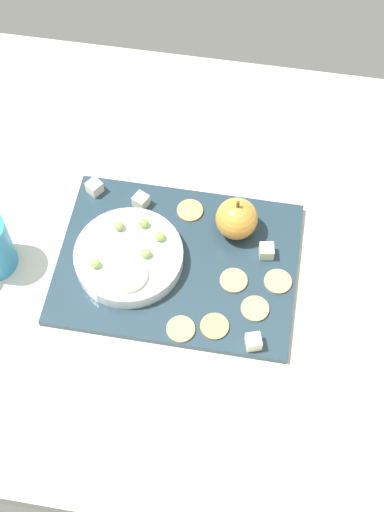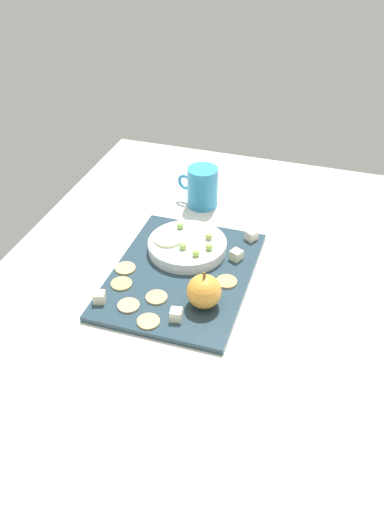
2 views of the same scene
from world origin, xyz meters
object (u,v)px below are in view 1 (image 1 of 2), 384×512
at_px(grape_1, 144,223).
at_px(grape_3, 146,253).
at_px(cracker_1, 278,282).
at_px(cracker_2, 255,309).
at_px(cracker_0, 234,280).
at_px(cracker_3, 215,326).
at_px(cheese_cube_1, 141,201).
at_px(cheese_cube_3, 267,250).
at_px(platter, 177,263).
at_px(cheese_cube_2, 253,342).
at_px(cheese_cube_0, 94,187).
at_px(cracker_5, 190,210).
at_px(grape_4, 119,226).
at_px(cracker_4, 180,329).
at_px(grape_2, 95,263).
at_px(grape_0, 160,236).
at_px(apple_slice_0, 128,276).
at_px(apple_whole, 237,219).
at_px(serving_dish, 129,257).

xyz_separation_m(grape_1, grape_3, (-0.01, 0.05, -0.00)).
height_order(cracker_1, cracker_2, same).
height_order(cracker_0, cracker_3, same).
height_order(cheese_cube_1, cheese_cube_3, same).
height_order(platter, cracker_3, cracker_3).
bearing_deg(cheese_cube_2, cheese_cube_0, -38.33).
height_order(cheese_cube_3, grape_1, grape_1).
bearing_deg(cracker_3, cracker_5, -70.42).
xyz_separation_m(cheese_cube_2, cheese_cube_3, (-0.00, -0.16, 0.00)).
bearing_deg(cheese_cube_1, grape_4, 73.27).
distance_m(cheese_cube_1, cracker_4, 0.23).
distance_m(platter, cheese_cube_1, 0.12).
distance_m(cheese_cube_2, cracker_5, 0.25).
bearing_deg(cracker_3, cracker_0, -102.00).
bearing_deg(grape_2, platter, -159.99).
relative_size(cracker_0, cracker_5, 1.00).
xyz_separation_m(grape_0, grape_2, (0.09, 0.06, 0.00)).
xyz_separation_m(grape_2, apple_slice_0, (-0.05, 0.01, -0.00)).
height_order(platter, cheese_cube_0, cheese_cube_0).
bearing_deg(platter, cracker_3, 126.02).
bearing_deg(cracker_5, platter, 87.80).
bearing_deg(apple_whole, cracker_5, -17.31).
bearing_deg(grape_3, cracker_4, 124.54).
bearing_deg(apple_slice_0, cheese_cube_0, -60.26).
height_order(cheese_cube_3, cracker_5, cheese_cube_3).
bearing_deg(cracker_1, grape_0, -9.64).
bearing_deg(grape_0, cracker_0, 161.20).
bearing_deg(cracker_4, platter, -78.01).
bearing_deg(cheese_cube_2, cracker_4, -3.38).
xyz_separation_m(cheese_cube_3, cracker_0, (0.04, 0.06, -0.01)).
distance_m(cheese_cube_2, cracker_2, 0.06).
xyz_separation_m(serving_dish, grape_0, (-0.04, -0.03, 0.02)).
xyz_separation_m(cracker_5, grape_2, (0.12, 0.14, 0.03)).
relative_size(cheese_cube_2, grape_0, 1.29).
bearing_deg(cheese_cube_1, grape_0, 121.76).
distance_m(grape_1, grape_3, 0.05).
distance_m(cracker_2, grape_1, 0.21).
bearing_deg(grape_4, cracker_4, 130.22).
bearing_deg(cracker_0, cheese_cube_3, -127.07).
bearing_deg(cracker_2, cracker_4, 26.07).
relative_size(platter, cheese_cube_3, 16.99).
distance_m(cheese_cube_0, cracker_3, 0.31).
xyz_separation_m(cracker_1, grape_2, (0.27, 0.03, 0.03)).
bearing_deg(apple_slice_0, cheese_cube_2, 161.08).
relative_size(serving_dish, grape_4, 9.94).
bearing_deg(cracker_5, cracker_0, 126.89).
distance_m(cracker_1, cracker_3, 0.12).
bearing_deg(cheese_cube_1, grape_2, 73.66).
relative_size(cracker_2, cracker_5, 1.00).
relative_size(cracker_3, grape_3, 2.51).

